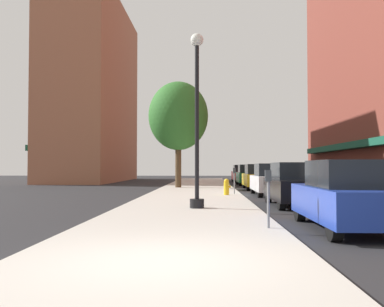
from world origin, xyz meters
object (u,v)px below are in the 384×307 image
at_px(parking_meter_far, 234,177).
at_px(tree_near, 178,116).
at_px(parking_meter_near, 268,191).
at_px(car_yellow, 258,177).
at_px(car_red, 242,174).
at_px(fire_hydrant, 227,187).
at_px(car_blue, 348,196).
at_px(lamppost, 197,116).
at_px(car_black, 295,185).
at_px(car_white, 271,180).
at_px(car_green, 249,175).

xyz_separation_m(parking_meter_far, tree_near, (-3.31, 6.54, 3.92)).
relative_size(parking_meter_near, parking_meter_far, 1.00).
xyz_separation_m(car_yellow, car_red, (0.00, 13.06, 0.00)).
relative_size(fire_hydrant, tree_near, 0.11).
relative_size(parking_meter_near, car_yellow, 0.30).
bearing_deg(car_blue, fire_hydrant, 102.47).
height_order(lamppost, fire_hydrant, lamppost).
height_order(fire_hydrant, parking_meter_near, parking_meter_near).
bearing_deg(lamppost, car_black, 28.97).
bearing_deg(car_blue, parking_meter_far, 99.37).
distance_m(fire_hydrant, car_blue, 10.91).
distance_m(parking_meter_near, car_yellow, 18.50).
xyz_separation_m(car_white, car_yellow, (0.00, 5.81, 0.00)).
bearing_deg(car_green, tree_near, -132.64).
xyz_separation_m(parking_meter_near, car_black, (1.95, 6.61, -0.14)).
height_order(car_white, car_yellow, same).
height_order(car_green, car_red, same).
xyz_separation_m(lamppost, car_green, (3.68, 20.24, -2.39)).
bearing_deg(car_black, lamppost, -152.20).
bearing_deg(car_green, car_red, 87.81).
xyz_separation_m(parking_meter_far, car_red, (1.95, 19.36, -0.14)).
bearing_deg(car_white, parking_meter_far, -164.11).
bearing_deg(fire_hydrant, car_yellow, 71.71).
distance_m(parking_meter_near, car_green, 24.89).
height_order(lamppost, parking_meter_far, lamppost).
relative_size(car_white, car_green, 1.00).
height_order(lamppost, car_white, lamppost).
distance_m(lamppost, parking_meter_near, 5.38).
height_order(lamppost, car_blue, lamppost).
height_order(fire_hydrant, tree_near, tree_near).
relative_size(lamppost, parking_meter_near, 4.50).
bearing_deg(lamppost, tree_near, 96.43).
distance_m(parking_meter_near, car_blue, 2.02).
bearing_deg(parking_meter_far, lamppost, -102.92).
height_order(parking_meter_far, car_yellow, car_yellow).
distance_m(car_white, car_red, 18.88).
xyz_separation_m(car_blue, car_white, (0.00, 12.06, 0.00)).
bearing_deg(car_black, car_yellow, 88.83).
relative_size(parking_meter_near, tree_near, 0.19).
height_order(parking_meter_near, car_yellow, car_yellow).
height_order(car_black, car_white, same).
relative_size(car_black, car_white, 1.00).
bearing_deg(fire_hydrant, car_green, 80.06).
bearing_deg(car_white, fire_hydrant, -147.25).
relative_size(car_blue, car_white, 1.00).
bearing_deg(parking_meter_far, fire_hydrant, -115.14).
xyz_separation_m(lamppost, parking_meter_far, (1.73, 7.53, -2.25)).
bearing_deg(tree_near, lamppost, -83.57).
bearing_deg(parking_meter_far, car_black, -70.46).
bearing_deg(car_black, car_blue, -91.17).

